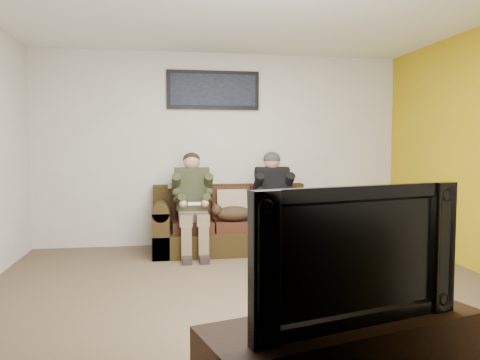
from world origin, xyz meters
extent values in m
plane|color=brown|center=(0.00, 0.00, 0.00)|extent=(5.00, 5.00, 0.00)
plane|color=silver|center=(0.00, 0.00, 2.60)|extent=(5.00, 5.00, 0.00)
plane|color=beige|center=(0.00, 2.25, 1.30)|extent=(5.00, 0.00, 5.00)
plane|color=beige|center=(0.00, -2.25, 1.30)|extent=(5.00, 0.00, 5.00)
cube|color=#31230E|center=(0.08, 1.75, 0.14)|extent=(2.03, 0.88, 0.28)
cube|color=#31230E|center=(0.08, 2.10, 0.55)|extent=(2.03, 0.18, 0.55)
cube|color=#31230E|center=(-0.84, 1.75, 0.28)|extent=(0.20, 0.88, 0.55)
cube|color=#31230E|center=(0.99, 1.75, 0.28)|extent=(0.20, 0.88, 0.55)
cylinder|color=#31230E|center=(-0.84, 1.75, 0.55)|extent=(0.20, 0.88, 0.20)
cylinder|color=#31230E|center=(0.99, 1.75, 0.55)|extent=(0.20, 0.88, 0.20)
cube|color=#3F1F13|center=(-0.44, 1.70, 0.34)|extent=(0.50, 0.55, 0.13)
cube|color=#3F1F13|center=(-0.44, 1.97, 0.61)|extent=(0.50, 0.13, 0.41)
cube|color=#3F1F13|center=(0.08, 1.70, 0.34)|extent=(0.50, 0.55, 0.13)
cube|color=#3F1F13|center=(0.08, 1.97, 0.61)|extent=(0.50, 0.13, 0.41)
cube|color=#3F1F13|center=(0.60, 1.70, 0.34)|extent=(0.50, 0.55, 0.13)
cube|color=#3F1F13|center=(0.60, 1.97, 0.61)|extent=(0.50, 0.13, 0.41)
cube|color=tan|center=(0.08, 1.86, 0.59)|extent=(0.39, 0.19, 0.38)
cube|color=#BFAD8C|center=(-0.54, 2.08, 0.83)|extent=(0.42, 0.20, 0.07)
cube|color=#79644B|center=(-0.44, 1.68, 0.48)|extent=(0.36, 0.30, 0.14)
cube|color=#2F321E|center=(-0.44, 1.78, 0.78)|extent=(0.40, 0.30, 0.53)
cylinder|color=#2F321E|center=(-0.44, 1.80, 0.99)|extent=(0.44, 0.18, 0.18)
sphere|color=tan|center=(-0.44, 1.82, 1.15)|extent=(0.21, 0.21, 0.21)
cube|color=#79644B|center=(-0.54, 1.48, 0.47)|extent=(0.15, 0.42, 0.13)
cube|color=#79644B|center=(-0.34, 1.48, 0.47)|extent=(0.15, 0.42, 0.13)
cube|color=#79644B|center=(-0.54, 1.28, 0.20)|extent=(0.12, 0.13, 0.41)
cube|color=#79644B|center=(-0.34, 1.28, 0.20)|extent=(0.12, 0.13, 0.41)
cube|color=black|center=(-0.54, 1.20, 0.04)|extent=(0.11, 0.26, 0.08)
cube|color=black|center=(-0.34, 1.20, 0.04)|extent=(0.11, 0.26, 0.08)
cylinder|color=#2F321E|center=(-0.64, 1.71, 0.88)|extent=(0.11, 0.30, 0.28)
cylinder|color=#2F321E|center=(-0.24, 1.71, 0.88)|extent=(0.11, 0.30, 0.28)
cylinder|color=#2F321E|center=(-0.61, 1.49, 0.72)|extent=(0.14, 0.32, 0.15)
cylinder|color=#2F321E|center=(-0.27, 1.49, 0.72)|extent=(0.14, 0.32, 0.15)
sphere|color=tan|center=(-0.57, 1.37, 0.67)|extent=(0.09, 0.09, 0.09)
sphere|color=tan|center=(-0.31, 1.37, 0.67)|extent=(0.09, 0.09, 0.09)
cube|color=white|center=(-0.44, 1.35, 0.67)|extent=(0.15, 0.04, 0.03)
ellipsoid|color=black|center=(-0.44, 1.83, 1.18)|extent=(0.22, 0.22, 0.17)
cube|color=black|center=(0.60, 1.68, 0.48)|extent=(0.36, 0.30, 0.14)
cube|color=black|center=(0.60, 1.78, 0.78)|extent=(0.40, 0.30, 0.53)
cylinder|color=black|center=(0.60, 1.80, 0.99)|extent=(0.44, 0.18, 0.18)
sphere|color=tan|center=(0.60, 1.82, 1.15)|extent=(0.21, 0.21, 0.21)
cube|color=black|center=(0.50, 1.48, 0.47)|extent=(0.15, 0.42, 0.13)
cube|color=black|center=(0.70, 1.48, 0.47)|extent=(0.15, 0.42, 0.13)
cube|color=black|center=(0.50, 1.28, 0.20)|extent=(0.12, 0.13, 0.41)
cube|color=black|center=(0.70, 1.28, 0.20)|extent=(0.12, 0.13, 0.41)
cube|color=black|center=(0.50, 1.20, 0.04)|extent=(0.11, 0.26, 0.08)
cube|color=black|center=(0.70, 1.20, 0.04)|extent=(0.11, 0.26, 0.08)
cylinder|color=black|center=(0.40, 1.71, 0.88)|extent=(0.11, 0.30, 0.28)
cylinder|color=black|center=(0.80, 1.71, 0.88)|extent=(0.11, 0.30, 0.28)
cylinder|color=black|center=(0.43, 1.49, 0.72)|extent=(0.14, 0.32, 0.15)
cylinder|color=black|center=(0.77, 1.49, 0.72)|extent=(0.14, 0.32, 0.15)
sphere|color=tan|center=(0.47, 1.37, 0.67)|extent=(0.09, 0.09, 0.09)
sphere|color=tan|center=(0.73, 1.37, 0.67)|extent=(0.09, 0.09, 0.09)
cube|color=white|center=(0.60, 1.35, 0.67)|extent=(0.15, 0.04, 0.03)
ellipsoid|color=black|center=(0.60, 1.82, 1.18)|extent=(0.22, 0.22, 0.19)
ellipsoid|color=#482F1C|center=(0.06, 1.59, 0.50)|extent=(0.47, 0.26, 0.19)
sphere|color=#482F1C|center=(-0.16, 1.56, 0.56)|extent=(0.14, 0.14, 0.14)
cone|color=#482F1C|center=(-0.18, 1.53, 0.63)|extent=(0.04, 0.04, 0.04)
cone|color=#482F1C|center=(-0.18, 1.60, 0.63)|extent=(0.04, 0.04, 0.04)
cylinder|color=#482F1C|center=(0.30, 1.64, 0.47)|extent=(0.26, 0.13, 0.08)
cube|color=black|center=(-0.12, 2.22, 2.10)|extent=(1.25, 0.04, 0.52)
cube|color=black|center=(-0.12, 2.19, 2.10)|extent=(1.15, 0.01, 0.42)
imported|color=black|center=(0.10, -1.95, 0.81)|extent=(1.18, 0.47, 0.68)
camera|label=1|loc=(-0.80, -4.13, 1.33)|focal=35.00mm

